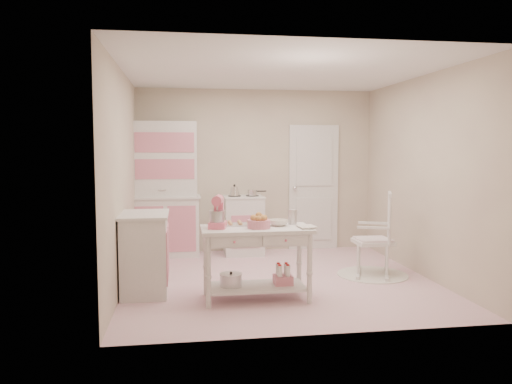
# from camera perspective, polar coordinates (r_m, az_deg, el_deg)

# --- Properties ---
(room_shell) EXTENTS (3.84, 3.84, 2.62)m
(room_shell) POSITION_cam_1_polar(r_m,az_deg,el_deg) (6.21, 2.66, 4.89)
(room_shell) COLOR pink
(room_shell) RESTS_ON ground
(door) EXTENTS (0.82, 0.05, 2.04)m
(door) POSITION_cam_1_polar(r_m,az_deg,el_deg) (8.28, 6.59, 0.53)
(door) COLOR silver
(door) RESTS_ON ground
(hutch) EXTENTS (1.06, 0.50, 2.08)m
(hutch) POSITION_cam_1_polar(r_m,az_deg,el_deg) (7.78, -10.30, 0.35)
(hutch) COLOR silver
(hutch) RESTS_ON ground
(stove) EXTENTS (0.62, 0.57, 0.92)m
(stove) POSITION_cam_1_polar(r_m,az_deg,el_deg) (7.86, -1.44, -3.78)
(stove) COLOR silver
(stove) RESTS_ON ground
(base_cabinet) EXTENTS (0.54, 0.84, 0.92)m
(base_cabinet) POSITION_cam_1_polar(r_m,az_deg,el_deg) (5.92, -12.56, -6.81)
(base_cabinet) COLOR silver
(base_cabinet) RESTS_ON ground
(lace_rug) EXTENTS (0.92, 0.92, 0.01)m
(lace_rug) POSITION_cam_1_polar(r_m,az_deg,el_deg) (6.82, 13.15, -9.17)
(lace_rug) COLOR white
(lace_rug) RESTS_ON ground
(rocking_chair) EXTENTS (0.72, 0.85, 1.10)m
(rocking_chair) POSITION_cam_1_polar(r_m,az_deg,el_deg) (6.71, 13.24, -4.66)
(rocking_chair) COLOR silver
(rocking_chair) RESTS_ON ground
(work_table) EXTENTS (1.20, 0.60, 0.80)m
(work_table) POSITION_cam_1_polar(r_m,az_deg,el_deg) (5.53, 0.03, -8.16)
(work_table) COLOR silver
(work_table) RESTS_ON ground
(stand_mixer) EXTENTS (0.25, 0.31, 0.34)m
(stand_mixer) POSITION_cam_1_polar(r_m,az_deg,el_deg) (5.40, -4.41, -2.35)
(stand_mixer) COLOR pink
(stand_mixer) RESTS_ON work_table
(cookie_tray) EXTENTS (0.34, 0.24, 0.02)m
(cookie_tray) POSITION_cam_1_polar(r_m,az_deg,el_deg) (5.61, -1.76, -3.73)
(cookie_tray) COLOR silver
(cookie_tray) RESTS_ON work_table
(bread_basket) EXTENTS (0.25, 0.25, 0.09)m
(bread_basket) POSITION_cam_1_polar(r_m,az_deg,el_deg) (5.40, 0.32, -3.67)
(bread_basket) COLOR #D57A8F
(bread_basket) RESTS_ON work_table
(mixing_bowl) EXTENTS (0.22, 0.22, 0.07)m
(mixing_bowl) POSITION_cam_1_polar(r_m,az_deg,el_deg) (5.57, 2.56, -3.53)
(mixing_bowl) COLOR silver
(mixing_bowl) RESTS_ON work_table
(metal_pitcher) EXTENTS (0.10, 0.10, 0.17)m
(metal_pitcher) POSITION_cam_1_polar(r_m,az_deg,el_deg) (5.68, 4.19, -2.85)
(metal_pitcher) COLOR silver
(metal_pitcher) RESTS_ON work_table
(recipe_book) EXTENTS (0.20, 0.25, 0.02)m
(recipe_book) POSITION_cam_1_polar(r_m,az_deg,el_deg) (5.42, 4.94, -4.02)
(recipe_book) COLOR silver
(recipe_book) RESTS_ON work_table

